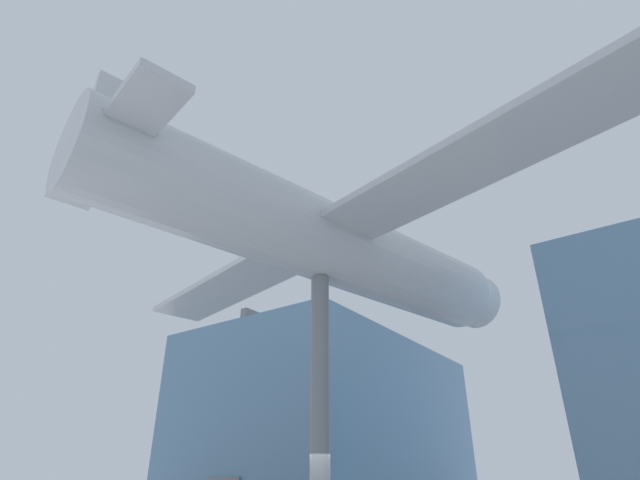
% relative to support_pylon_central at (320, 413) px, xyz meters
% --- Properties ---
extents(glass_pavilion_left, '(9.83, 15.37, 9.52)m').
position_rel_support_pylon_central_xyz_m(glass_pavilion_left, '(-9.01, 13.64, 1.10)').
color(glass_pavilion_left, slate).
rests_on(glass_pavilion_left, ground_plane).
extents(support_pylon_central, '(0.45, 0.45, 6.74)m').
position_rel_support_pylon_central_xyz_m(support_pylon_central, '(0.00, 0.00, 0.00)').
color(support_pylon_central, slate).
rests_on(support_pylon_central, ground_plane).
extents(suspended_airplane, '(16.68, 14.35, 3.02)m').
position_rel_support_pylon_central_xyz_m(suspended_airplane, '(0.05, 0.23, 4.47)').
color(suspended_airplane, '#B2B7BC').
rests_on(suspended_airplane, support_pylon_central).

